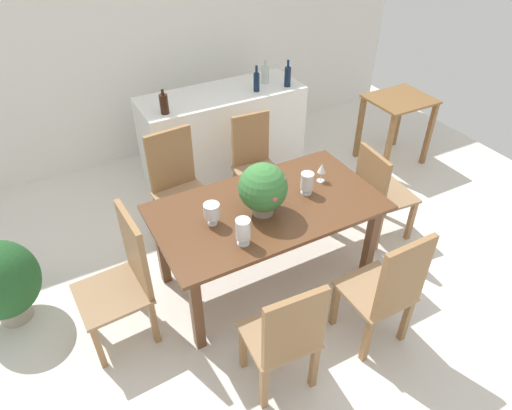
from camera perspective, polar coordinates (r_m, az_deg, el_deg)
The scene contains 21 objects.
ground_plane at distance 3.94m, azimuth 1.65°, elevation -9.39°, with size 7.04×7.04×0.00m, color silver.
back_wall at distance 5.35m, azimuth -12.86°, elevation 19.43°, with size 6.40×0.10×2.60m, color white.
dining_table at distance 3.52m, azimuth 1.42°, elevation -1.43°, with size 1.75×0.96×0.77m.
chair_near_right at distance 3.24m, azimuth 16.24°, elevation -10.10°, with size 0.44×0.44×1.04m.
chair_far_right at distance 4.44m, azimuth -0.17°, elevation 5.63°, with size 0.44×0.46×0.99m.
chair_head_end at distance 3.32m, azimuth -16.13°, elevation -8.41°, with size 0.50×0.50×1.05m.
chair_foot_end at distance 4.20m, azimuth 15.15°, elevation 1.76°, with size 0.48×0.48×0.92m.
chair_far_left at distance 4.17m, azimuth -9.96°, elevation 3.11°, with size 0.50×0.44×1.03m.
chair_near_left at distance 2.90m, azimuth 3.84°, elevation -16.16°, with size 0.47×0.43×0.99m.
flower_centerpiece at distance 3.26m, azimuth 0.91°, elevation 2.06°, with size 0.36×0.36×0.41m.
crystal_vase_left at distance 3.56m, azimuth 6.42°, elevation 2.91°, with size 0.10×0.10×0.18m.
crystal_vase_center_near at distance 3.06m, azimuth -1.63°, elevation -3.14°, with size 0.10×0.10×0.20m.
crystal_vase_right at distance 3.24m, azimuth -5.57°, elevation -0.79°, with size 0.12×0.12×0.17m.
wine_glass at distance 3.71m, azimuth 8.24°, elevation 4.52°, with size 0.07×0.07×0.16m.
kitchen_counter at distance 5.03m, azimuth -4.16°, elevation 8.88°, with size 1.72×0.63×0.96m, color white.
wine_bottle_clear at distance 5.01m, azimuth 1.14°, elevation 16.09°, with size 0.08×0.08×0.25m.
wine_bottle_dark at distance 4.41m, azimuth -11.47°, elevation 12.34°, with size 0.08×0.08×0.24m.
wine_bottle_amber at distance 4.80m, azimuth 0.06°, elevation 15.24°, with size 0.06×0.06×0.27m.
wine_bottle_tall at distance 4.93m, azimuth 3.99°, elevation 15.81°, with size 0.07×0.07×0.28m.
side_table at distance 5.43m, azimuth 17.32°, elevation 10.92°, with size 0.67×0.58×0.78m.
potted_plant_floor at distance 3.88m, azimuth -29.36°, elevation -8.37°, with size 0.56×0.56×0.72m.
Camera 1 is at (-1.38, -2.32, 2.87)m, focal length 31.89 mm.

